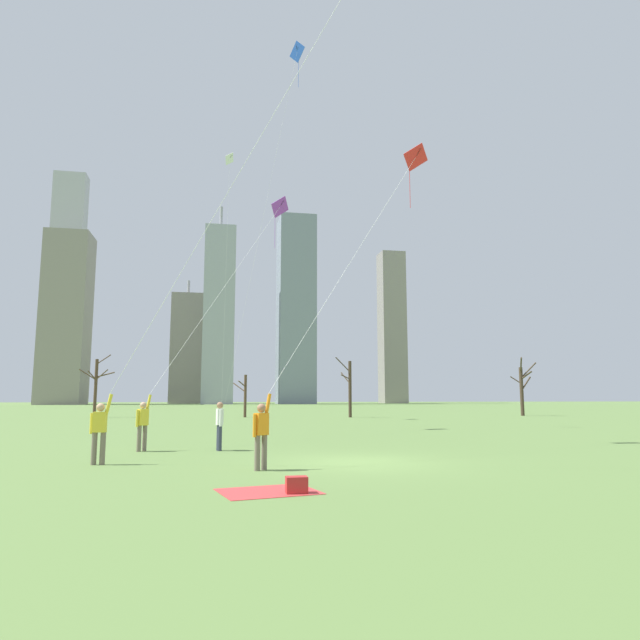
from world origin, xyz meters
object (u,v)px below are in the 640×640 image
(distant_kite_low_near_trees_white, at_px, (229,174))
(picnic_spot, at_px, (284,488))
(bare_tree_rightmost, at_px, (350,388))
(bystander_watching_nearby, at_px, (220,423))
(bare_tree_right_of_center, at_px, (522,387))
(kite_flyer_foreground_left_red, at_px, (304,356))
(bare_tree_leftmost, at_px, (96,385))
(kite_flyer_midfield_right_purple, at_px, (189,349))
(distant_kite_high_overhead_blue, at_px, (292,76))
(kite_flyer_foreground_right_orange, at_px, (163,318))
(bare_tree_center, at_px, (245,395))

(distant_kite_low_near_trees_white, height_order, picnic_spot, distant_kite_low_near_trees_white)
(picnic_spot, xyz_separation_m, bare_tree_rightmost, (10.53, 38.74, 2.55))
(bystander_watching_nearby, relative_size, bare_tree_right_of_center, 0.29)
(kite_flyer_foreground_left_red, distance_m, bare_tree_rightmost, 35.39)
(distant_kite_low_near_trees_white, xyz_separation_m, bare_tree_leftmost, (-11.20, 7.09, -17.76))
(kite_flyer_midfield_right_purple, bearing_deg, bare_tree_right_of_center, 42.90)
(distant_kite_low_near_trees_white, distance_m, bare_tree_right_of_center, 34.17)
(kite_flyer_foreground_left_red, relative_size, bystander_watching_nearby, 7.55)
(distant_kite_high_overhead_blue, xyz_separation_m, bare_tree_right_of_center, (25.12, 17.38, -19.52))
(kite_flyer_midfield_right_purple, xyz_separation_m, distant_kite_low_near_trees_white, (1.73, 23.93, 16.97))
(distant_kite_high_overhead_blue, bearing_deg, picnic_spot, -97.70)
(kite_flyer_foreground_right_orange, xyz_separation_m, distant_kite_high_overhead_blue, (5.82, 18.01, 18.39))
(kite_flyer_midfield_right_purple, bearing_deg, distant_kite_low_near_trees_white, 85.87)
(bystander_watching_nearby, bearing_deg, bare_tree_center, 85.60)
(bystander_watching_nearby, distance_m, bare_tree_leftmost, 35.62)
(distant_kite_low_near_trees_white, distance_m, picnic_spot, 41.09)
(bare_tree_rightmost, bearing_deg, kite_flyer_midfield_right_purple, -115.45)
(bare_tree_right_of_center, bearing_deg, bystander_watching_nearby, -133.17)
(kite_flyer_foreground_right_orange, height_order, picnic_spot, kite_flyer_foreground_right_orange)
(bare_tree_leftmost, bearing_deg, bare_tree_rightmost, -10.02)
(picnic_spot, relative_size, bare_tree_center, 0.54)
(bare_tree_right_of_center, xyz_separation_m, bare_tree_leftmost, (-40.01, 2.65, 0.08))
(kite_flyer_midfield_right_purple, bearing_deg, bystander_watching_nearby, -67.45)
(bystander_watching_nearby, distance_m, bare_tree_right_of_center, 42.91)
(bystander_watching_nearby, height_order, bare_tree_leftmost, bare_tree_leftmost)
(distant_kite_high_overhead_blue, height_order, bare_tree_right_of_center, distant_kite_high_overhead_blue)
(picnic_spot, bearing_deg, distant_kite_high_overhead_blue, 82.30)
(bystander_watching_nearby, xyz_separation_m, distant_kite_high_overhead_blue, (4.21, 13.89, 21.37))
(bare_tree_center, bearing_deg, bare_tree_right_of_center, -1.28)
(bare_tree_leftmost, bearing_deg, bystander_watching_nearby, -72.53)
(distant_kite_low_near_trees_white, bearing_deg, kite_flyer_foreground_left_red, -86.85)
(bare_tree_rightmost, distance_m, bare_tree_leftmost, 22.70)
(kite_flyer_foreground_right_orange, relative_size, bare_tree_rightmost, 3.65)
(picnic_spot, bearing_deg, kite_flyer_foreground_right_orange, 120.68)
(distant_kite_low_near_trees_white, bearing_deg, distant_kite_high_overhead_blue, -74.09)
(distant_kite_high_overhead_blue, bearing_deg, bare_tree_rightmost, 65.10)
(kite_flyer_foreground_left_red, relative_size, bare_tree_right_of_center, 2.19)
(bare_tree_right_of_center, relative_size, bare_tree_center, 1.47)
(distant_kite_high_overhead_blue, relative_size, bare_tree_center, 6.46)
(bystander_watching_nearby, relative_size, distant_kite_low_near_trees_white, 0.07)
(kite_flyer_midfield_right_purple, relative_size, distant_kite_high_overhead_blue, 0.55)
(bare_tree_leftmost, bearing_deg, picnic_spot, -74.52)
(kite_flyer_midfield_right_purple, bearing_deg, bare_tree_leftmost, 106.98)
(bare_tree_right_of_center, bearing_deg, kite_flyer_midfield_right_purple, -137.10)
(distant_kite_high_overhead_blue, height_order, bare_tree_rightmost, distant_kite_high_overhead_blue)
(picnic_spot, distance_m, bare_tree_right_of_center, 49.03)
(kite_flyer_foreground_right_orange, bearing_deg, bystander_watching_nearby, 68.68)
(distant_kite_low_near_trees_white, relative_size, bare_tree_center, 5.97)
(kite_flyer_foreground_left_red, distance_m, bare_tree_leftmost, 40.18)
(picnic_spot, relative_size, bare_tree_rightmost, 0.38)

